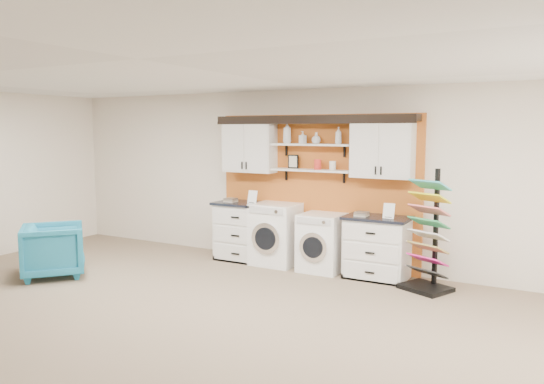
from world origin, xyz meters
The scene contains 22 objects.
floor centered at (0.00, 0.00, 0.00)m, with size 10.00×10.00×0.00m, color #7E6C54.
ceiling centered at (0.00, 0.00, 2.80)m, with size 10.00×10.00×0.00m, color white.
wall_back centered at (0.00, 4.00, 1.40)m, with size 10.00×10.00×0.00m, color silver.
accent_panel centered at (0.00, 3.96, 1.20)m, with size 3.40×0.07×2.40m, color #B95C1F.
upper_cabinet_left centered at (-1.13, 3.79, 1.88)m, with size 0.90×0.35×0.84m.
upper_cabinet_right centered at (1.13, 3.79, 1.88)m, with size 0.90×0.35×0.84m.
shelf_lower centered at (0.00, 3.80, 1.53)m, with size 1.32×0.28×0.03m, color white.
shelf_upper centered at (0.00, 3.80, 1.93)m, with size 1.32×0.28×0.03m, color white.
crown_molding centered at (0.00, 3.81, 2.33)m, with size 3.30×0.41×0.13m.
picture_frame centered at (-0.35, 3.85, 1.66)m, with size 0.18×0.02×0.22m.
canister_red centered at (0.10, 3.80, 1.62)m, with size 0.11×0.11×0.16m, color red.
canister_cream centered at (0.35, 3.80, 1.61)m, with size 0.10×0.10×0.14m, color silver.
base_cabinet_left centered at (-1.13, 3.64, 0.48)m, with size 0.99×0.66×0.97m.
base_cabinet_right centered at (1.13, 3.64, 0.46)m, with size 0.93×0.66×0.91m.
washer centered at (-0.55, 3.64, 0.49)m, with size 0.71×0.71×0.99m.
dryer centered at (0.26, 3.64, 0.44)m, with size 0.63×0.71×0.88m.
sample_rack centered at (1.91, 3.41, 0.53)m, with size 0.75×0.70×1.64m.
armchair centered at (-3.08, 1.41, 0.39)m, with size 0.84×0.86×0.78m, color teal.
soap_bottle_a centered at (-0.44, 3.80, 2.12)m, with size 0.13×0.13×0.34m, color silver.
soap_bottle_b centered at (-0.16, 3.80, 2.04)m, with size 0.09×0.09×0.19m, color silver.
soap_bottle_c centered at (0.07, 3.80, 2.03)m, with size 0.14×0.14×0.18m, color silver.
soap_bottle_d centered at (0.44, 3.80, 2.07)m, with size 0.10×0.10×0.26m, color silver.
Camera 1 is at (3.47, -3.72, 2.15)m, focal length 35.00 mm.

